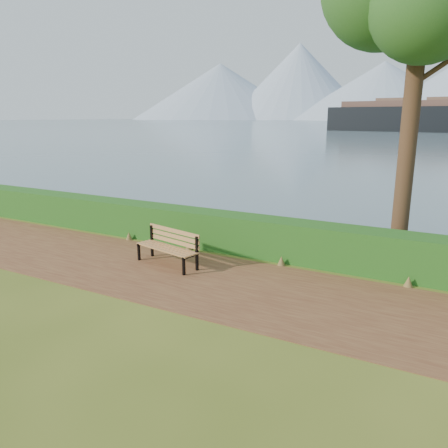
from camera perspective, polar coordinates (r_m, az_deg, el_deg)
The scene contains 4 objects.
ground at distance 9.83m, azimuth -5.75°, elevation -7.41°, with size 140.00×140.00×0.00m, color #425518.
path at distance 10.06m, azimuth -4.79°, elevation -6.85°, with size 40.00×3.40×0.01m, color #572D1D.
hedge at distance 11.80m, azimuth 1.27°, elevation -1.13°, with size 32.00×0.85×1.00m, color #184814.
bench at distance 10.76m, azimuth -7.15°, elevation -2.70°, with size 1.82×0.89×0.88m.
Camera 1 is at (5.20, -7.54, 3.57)m, focal length 35.00 mm.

